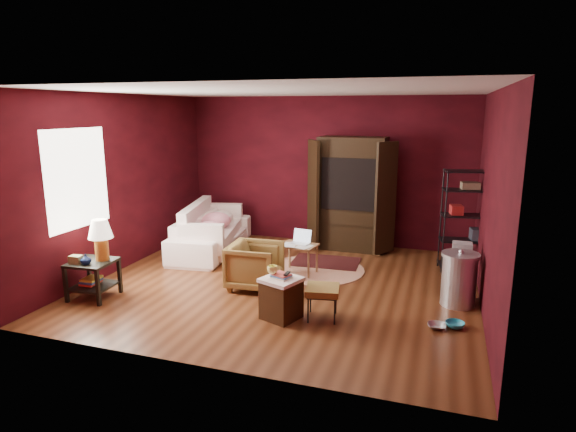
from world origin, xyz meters
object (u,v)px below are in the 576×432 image
Objects in this scene: sofa at (211,228)px; side_table at (97,251)px; armchair at (255,263)px; wire_shelving at (468,216)px; tv_armoire at (352,192)px; hamper at (281,297)px; laptop_desk at (299,247)px.

side_table reaches higher than sofa.
armchair is 0.45× the size of wire_shelving.
tv_armoire is (2.39, 0.98, 0.64)m from sofa.
wire_shelving is (4.86, 2.79, 0.24)m from side_table.
tv_armoire is (2.85, 3.45, 0.42)m from side_table.
wire_shelving reaches higher than hamper.
armchair is 0.67× the size of side_table.
side_table is 0.67× the size of wire_shelving.
laptop_desk is (0.42, 0.80, 0.06)m from armchair.
sofa is 4.43m from wire_shelving.
armchair reaches higher than laptop_desk.
side_table is 0.53× the size of tv_armoire.
side_table is 1.81× the size of hamper.
tv_armoire is (0.22, 3.33, 0.81)m from hamper.
tv_armoire is at bearing 50.43° from side_table.
sofa is 3.06× the size of armchair.
armchair is 0.90m from laptop_desk.
sofa is 3.72× the size of hamper.
tv_armoire is at bearing 150.58° from wire_shelving.
tv_armoire reaches higher than hamper.
laptop_desk is 0.43× the size of wire_shelving.
side_table is 5.61m from wire_shelving.
wire_shelving is at bearing -17.63° from tv_armoire.
sofa is at bearing 132.74° from hamper.
side_table is at bearing 113.62° from armchair.
side_table is 2.97m from laptop_desk.
hamper is at bearing 2.62° from side_table.
armchair is at bearing -109.29° from laptop_desk.
armchair is 3.47m from wire_shelving.
sofa is 3.20m from hamper.
sofa is at bearing 79.34° from side_table.
sofa is at bearing 169.14° from laptop_desk.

